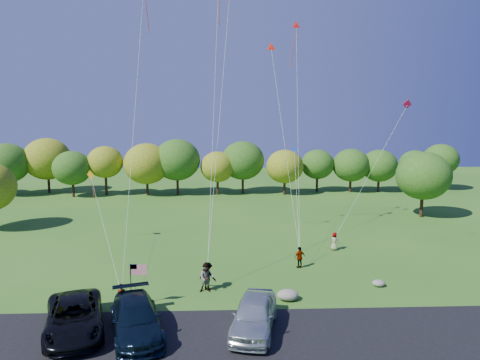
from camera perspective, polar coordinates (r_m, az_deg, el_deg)
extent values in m
plane|color=#2D5F1B|center=(27.22, -5.52, -16.14)|extent=(140.00, 140.00, 0.00)
cube|color=black|center=(23.63, -6.11, -20.10)|extent=(44.00, 6.00, 0.06)
cylinder|color=#392414|center=(69.59, -28.42, -0.85)|extent=(0.36, 0.36, 2.62)
ellipsoid|color=#396A1A|center=(69.22, -28.60, 1.67)|extent=(5.47, 5.47, 4.92)
cylinder|color=#392414|center=(69.74, -24.18, -0.62)|extent=(0.36, 0.36, 2.48)
ellipsoid|color=#1F5115|center=(69.36, -24.33, 1.98)|extent=(5.99, 5.99, 5.39)
cylinder|color=#392414|center=(68.37, -20.51, -0.39)|extent=(0.36, 0.36, 2.93)
ellipsoid|color=#396A1A|center=(67.97, -20.65, 2.34)|extent=(5.57, 5.57, 5.01)
cylinder|color=#392414|center=(64.05, -16.83, -0.89)|extent=(0.36, 0.36, 2.67)
ellipsoid|color=#1F5115|center=(63.63, -16.95, 1.94)|extent=(5.71, 5.71, 5.14)
cylinder|color=#392414|center=(65.24, -12.06, -0.51)|extent=(0.36, 0.36, 2.77)
ellipsoid|color=#396A1A|center=(64.83, -12.14, 2.28)|extent=(5.55, 5.55, 4.99)
cylinder|color=#392414|center=(65.37, -8.02, -0.56)|extent=(0.36, 0.36, 2.36)
ellipsoid|color=#1F5115|center=(64.97, -8.07, 2.07)|extent=(5.65, 5.65, 5.09)
cylinder|color=#392414|center=(62.67, -3.38, -0.57)|extent=(0.36, 0.36, 3.03)
ellipsoid|color=#1F5115|center=(62.22, -3.41, 2.63)|extent=(6.18, 6.18, 5.56)
cylinder|color=#392414|center=(64.01, 0.79, -0.62)|extent=(0.36, 0.36, 2.49)
ellipsoid|color=#1F5115|center=(63.62, 0.79, 2.03)|extent=(5.32, 5.32, 4.79)
cylinder|color=#392414|center=(64.69, 5.10, -0.59)|extent=(0.36, 0.36, 2.42)
ellipsoid|color=#396A1A|center=(64.29, 5.14, 2.05)|extent=(5.50, 5.50, 4.95)
cylinder|color=#392414|center=(66.40, 9.03, -0.35)|extent=(0.36, 0.36, 2.59)
ellipsoid|color=#396A1A|center=(66.02, 9.09, 2.23)|extent=(5.24, 5.24, 4.71)
cylinder|color=#392414|center=(66.21, 14.23, -0.65)|extent=(0.36, 0.36, 2.32)
ellipsoid|color=#1F5115|center=(65.82, 14.32, 1.96)|extent=(5.77, 5.77, 5.19)
cylinder|color=#392414|center=(69.14, 16.95, -0.28)|extent=(0.36, 0.36, 2.56)
ellipsoid|color=#1F5115|center=(68.77, 17.06, 2.18)|extent=(5.23, 5.23, 4.71)
cylinder|color=#392414|center=(69.45, 22.29, -0.53)|extent=(0.36, 0.36, 2.51)
ellipsoid|color=#1F5115|center=(69.04, 22.45, 2.30)|extent=(6.73, 6.73, 6.06)
cylinder|color=#392414|center=(72.90, 24.91, -0.19)|extent=(0.36, 0.36, 2.74)
ellipsoid|color=#396A1A|center=(72.53, 25.06, 2.32)|extent=(5.69, 5.69, 5.12)
cylinder|color=#392414|center=(52.75, 23.05, -3.07)|extent=(0.36, 0.36, 2.80)
ellipsoid|color=#1F5115|center=(52.23, 23.26, 0.53)|extent=(6.00, 6.00, 5.40)
imported|color=black|center=(25.07, -21.24, -16.65)|extent=(4.58, 6.72, 1.71)
imported|color=black|center=(23.93, -13.70, -17.53)|extent=(4.05, 6.38, 1.72)
imported|color=#B4BDC0|center=(23.64, 1.88, -17.49)|extent=(3.21, 5.65, 1.81)
imported|color=#4C4C59|center=(26.78, -15.50, -14.89)|extent=(0.64, 0.45, 1.67)
imported|color=#4C4C59|center=(28.54, -4.49, -12.85)|extent=(0.95, 0.74, 1.91)
imported|color=#4C4C59|center=(28.90, -4.36, -12.63)|extent=(1.38, 1.14, 1.85)
imported|color=#4C4C59|center=(33.00, 7.97, -10.18)|extent=(1.04, 0.77, 1.64)
imported|color=#4C4C59|center=(37.72, 12.46, -7.98)|extent=(0.90, 0.79, 1.55)
cylinder|color=#0D1EC3|center=(28.40, -21.97, -14.75)|extent=(0.55, 0.55, 0.83)
cylinder|color=black|center=(26.97, -14.35, -13.48)|extent=(0.05, 0.05, 2.71)
cube|color=red|center=(26.53, -13.38, -11.57)|extent=(0.97, 0.65, 0.02)
cube|color=navy|center=(26.53, -14.02, -11.15)|extent=(0.39, 0.02, 0.30)
ellipsoid|color=gray|center=(27.64, 6.37, -14.99)|extent=(1.34, 1.05, 0.67)
ellipsoid|color=slate|center=(30.98, 17.99, -12.95)|extent=(0.86, 0.71, 0.45)
cone|color=red|center=(39.06, 4.19, 17.21)|extent=(0.95, 0.47, 0.87)
cone|color=red|center=(41.67, 7.50, 19.78)|extent=(1.05, 0.76, 0.88)
cube|color=#DD0F43|center=(35.98, 21.40, 9.39)|extent=(0.74, 0.25, 0.71)
cube|color=orange|center=(39.55, -19.29, 0.63)|extent=(0.77, 0.51, 0.89)
cube|color=blue|center=(44.31, 7.25, 4.04)|extent=(0.50, 0.38, 0.59)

